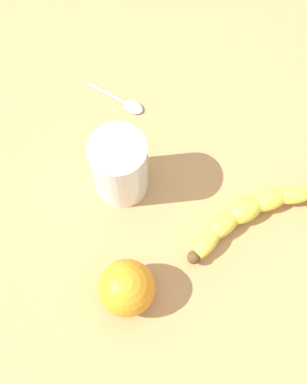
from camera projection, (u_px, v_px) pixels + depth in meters
The scene contains 5 objects.
wooden_tabletop at pixel (188, 170), 80.86cm from camera, with size 120.00×120.00×3.00cm, color #B4834D.
banana at pixel (247, 214), 74.31cm from camera, with size 10.37×22.30×3.79cm.
smoothie_glass at pixel (120, 168), 72.69cm from camera, with size 8.59×8.59×12.65cm.
orange_fruit at pixel (127, 288), 67.89cm from camera, with size 8.19×8.19×8.19cm, color orange.
teaspoon at pixel (130, 105), 83.31cm from camera, with size 8.30×9.52×0.80cm.
Camera 1 is at (-32.16, 11.12, 75.18)cm, focal length 44.95 mm.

